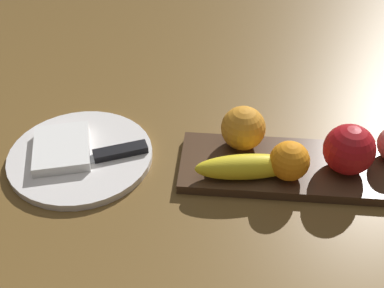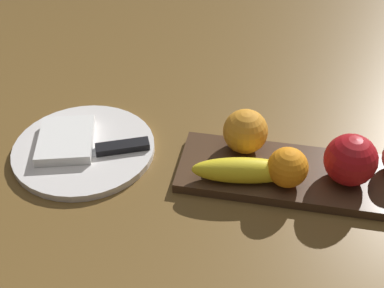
% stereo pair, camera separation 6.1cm
% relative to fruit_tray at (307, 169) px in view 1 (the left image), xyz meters
% --- Properties ---
extents(ground_plane, '(2.40, 2.40, 0.00)m').
position_rel_fruit_tray_xyz_m(ground_plane, '(0.01, -0.03, -0.01)').
color(ground_plane, brown).
extents(fruit_tray, '(0.41, 0.14, 0.02)m').
position_rel_fruit_tray_xyz_m(fruit_tray, '(0.00, 0.00, 0.00)').
color(fruit_tray, '#483020').
rests_on(fruit_tray, ground_plane).
extents(apple, '(0.08, 0.08, 0.08)m').
position_rel_fruit_tray_xyz_m(apple, '(-0.06, 0.00, 0.05)').
color(apple, '#B6141A').
rests_on(apple, fruit_tray).
extents(banana, '(0.17, 0.07, 0.04)m').
position_rel_fruit_tray_xyz_m(banana, '(0.10, 0.04, 0.03)').
color(banana, yellow).
rests_on(banana, fruit_tray).
extents(orange_near_apple, '(0.07, 0.07, 0.07)m').
position_rel_fruit_tray_xyz_m(orange_near_apple, '(0.11, -0.04, 0.05)').
color(orange_near_apple, orange).
rests_on(orange_near_apple, fruit_tray).
extents(orange_near_banana, '(0.06, 0.06, 0.06)m').
position_rel_fruit_tray_xyz_m(orange_near_banana, '(0.04, 0.03, 0.04)').
color(orange_near_banana, orange).
rests_on(orange_near_banana, fruit_tray).
extents(dinner_plate, '(0.24, 0.24, 0.01)m').
position_rel_fruit_tray_xyz_m(dinner_plate, '(0.38, 0.00, -0.00)').
color(dinner_plate, white).
rests_on(dinner_plate, ground_plane).
extents(folded_napkin, '(0.12, 0.14, 0.02)m').
position_rel_fruit_tray_xyz_m(folded_napkin, '(0.41, 0.00, 0.01)').
color(folded_napkin, white).
rests_on(folded_napkin, dinner_plate).
extents(knife, '(0.17, 0.09, 0.01)m').
position_rel_fruit_tray_xyz_m(knife, '(0.32, 0.00, 0.01)').
color(knife, silver).
rests_on(knife, dinner_plate).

